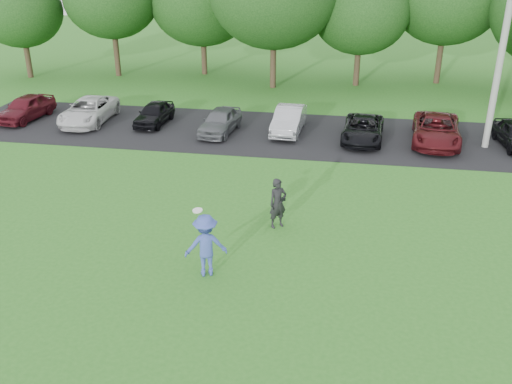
% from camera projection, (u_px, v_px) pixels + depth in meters
% --- Properties ---
extents(ground, '(100.00, 100.00, 0.00)m').
position_uv_depth(ground, '(234.00, 290.00, 15.24)').
color(ground, '#2C7120').
rests_on(ground, ground).
extents(parking_lot, '(32.00, 6.50, 0.03)m').
position_uv_depth(parking_lot, '(289.00, 134.00, 26.88)').
color(parking_lot, black).
rests_on(parking_lot, ground).
extents(utility_pole, '(0.28, 0.28, 10.81)m').
position_uv_depth(utility_pole, '(507.00, 21.00, 22.99)').
color(utility_pole, '#999994').
rests_on(utility_pole, ground).
extents(frisbee_player, '(1.34, 1.04, 2.01)m').
position_uv_depth(frisbee_player, '(206.00, 245.00, 15.59)').
color(frisbee_player, '#3C4FAA').
rests_on(frisbee_player, ground).
extents(camera_bystander, '(0.72, 0.68, 1.66)m').
position_uv_depth(camera_bystander, '(278.00, 203.00, 18.17)').
color(camera_bystander, black).
rests_on(camera_bystander, ground).
extents(parked_cars, '(28.43, 4.70, 1.22)m').
position_uv_depth(parked_cars, '(284.00, 122.00, 26.62)').
color(parked_cars, '#55121C').
rests_on(parked_cars, parking_lot).
extents(tree_row, '(42.39, 9.85, 8.64)m').
position_uv_depth(tree_row, '(336.00, 2.00, 33.35)').
color(tree_row, '#38281C').
rests_on(tree_row, ground).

